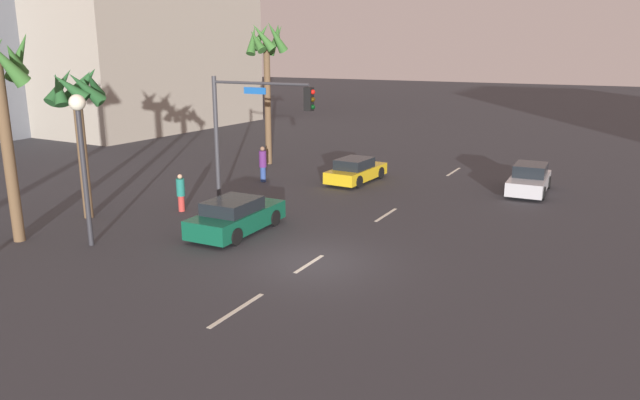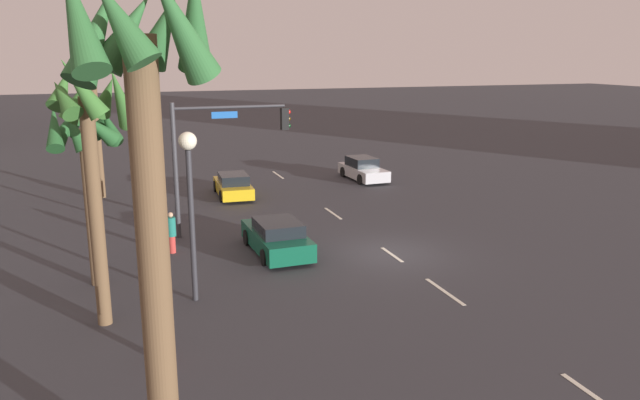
% 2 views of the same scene
% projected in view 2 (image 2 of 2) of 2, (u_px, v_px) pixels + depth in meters
% --- Properties ---
extents(ground_plane, '(220.00, 220.00, 0.00)m').
position_uv_depth(ground_plane, '(390.00, 253.00, 24.22)').
color(ground_plane, '#333338').
extents(lane_stripe_1, '(2.14, 0.14, 0.01)m').
position_uv_depth(lane_stripe_1, '(595.00, 396.00, 14.10)').
color(lane_stripe_1, silver).
rests_on(lane_stripe_1, ground_plane).
extents(lane_stripe_2, '(2.45, 0.14, 0.01)m').
position_uv_depth(lane_stripe_2, '(445.00, 291.00, 20.30)').
color(lane_stripe_2, silver).
rests_on(lane_stripe_2, ground_plane).
extents(lane_stripe_3, '(1.85, 0.14, 0.01)m').
position_uv_depth(lane_stripe_3, '(392.00, 255.00, 24.01)').
color(lane_stripe_3, silver).
rests_on(lane_stripe_3, ground_plane).
extents(lane_stripe_4, '(2.29, 0.14, 0.01)m').
position_uv_depth(lane_stripe_4, '(333.00, 213.00, 30.20)').
color(lane_stripe_4, silver).
rests_on(lane_stripe_4, ground_plane).
extents(lane_stripe_5, '(2.54, 0.14, 0.01)m').
position_uv_depth(lane_stripe_5, '(278.00, 175.00, 39.72)').
color(lane_stripe_5, silver).
rests_on(lane_stripe_5, ground_plane).
extents(car_0, '(4.26, 1.96, 1.28)m').
position_uv_depth(car_0, '(233.00, 186.00, 33.74)').
color(car_0, gold).
rests_on(car_0, ground_plane).
extents(car_1, '(4.24, 1.93, 1.39)m').
position_uv_depth(car_1, '(363.00, 170.00, 38.18)').
color(car_1, '#B7B7BC').
rests_on(car_1, ground_plane).
extents(car_2, '(4.41, 2.02, 1.36)m').
position_uv_depth(car_2, '(277.00, 237.00, 24.11)').
color(car_2, '#0F5138').
rests_on(car_2, ground_plane).
extents(traffic_signal, '(0.32, 5.16, 5.74)m').
position_uv_depth(traffic_signal, '(217.00, 145.00, 25.94)').
color(traffic_signal, '#38383D').
rests_on(traffic_signal, ground_plane).
extents(streetlamp, '(0.56, 0.56, 5.41)m').
position_uv_depth(streetlamp, '(190.00, 182.00, 18.73)').
color(streetlamp, '#2D2D33').
rests_on(streetlamp, ground_plane).
extents(pedestrian_0, '(0.51, 0.51, 1.66)m').
position_uv_depth(pedestrian_0, '(171.00, 232.00, 24.06)').
color(pedestrian_0, '#BF3833').
rests_on(pedestrian_0, ground_plane).
extents(pedestrian_1, '(0.55, 0.55, 1.90)m').
position_uv_depth(pedestrian_1, '(155.00, 193.00, 30.07)').
color(pedestrian_1, '#2D478C').
rests_on(pedestrian_1, ground_plane).
extents(pedestrian_2, '(0.43, 0.43, 1.90)m').
position_uv_depth(pedestrian_2, '(158.00, 323.00, 15.56)').
color(pedestrian_2, '#BF3833').
rests_on(pedestrian_2, ground_plane).
extents(palm_tree_0, '(2.70, 2.60, 9.14)m').
position_uv_depth(palm_tree_0, '(144.00, 132.00, 9.67)').
color(palm_tree_0, brown).
rests_on(palm_tree_0, ground_plane).
extents(palm_tree_1, '(2.48, 2.46, 6.32)m').
position_uv_depth(palm_tree_1, '(85.00, 141.00, 19.83)').
color(palm_tree_1, brown).
rests_on(palm_tree_1, ground_plane).
extents(palm_tree_2, '(2.63, 2.77, 8.51)m').
position_uv_depth(palm_tree_2, '(92.00, 74.00, 32.00)').
color(palm_tree_2, brown).
rests_on(palm_tree_2, ground_plane).
extents(palm_tree_3, '(2.41, 2.49, 7.71)m').
position_uv_depth(palm_tree_3, '(91.00, 128.00, 16.61)').
color(palm_tree_3, brown).
rests_on(palm_tree_3, ground_plane).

